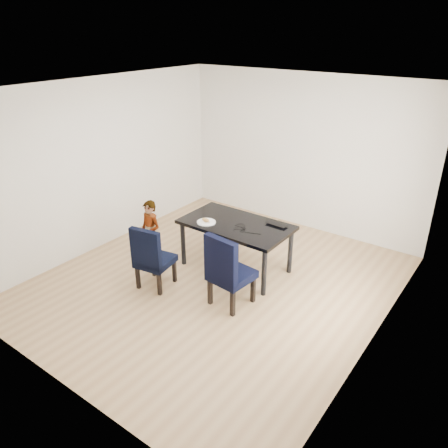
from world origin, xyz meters
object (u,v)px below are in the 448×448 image
Objects in this scene: child at (151,233)px; laptop at (278,223)px; dining_table at (236,246)px; chair_left at (155,256)px; chair_right at (232,269)px; plate at (206,222)px.

child is 1.92m from laptop.
dining_table is 1.23m from chair_left.
chair_left is at bearing -35.68° from child.
dining_table is 1.55× the size of chair_right.
chair_right is 1.14m from laptop.
dining_table is at bearing 34.76° from laptop.
child is at bearing -149.74° from dining_table.
laptop is at bearing 40.86° from chair_left.
plate is (-0.84, 0.54, 0.24)m from chair_right.
chair_left is 2.94× the size of laptop.
child is at bearing -178.82° from chair_right.
plate is 1.05m from laptop.
chair_right reaches higher than chair_left.
chair_right is at bearing -58.63° from dining_table.
chair_right is at bearing 89.78° from laptop.
child is (-1.12, -0.65, 0.14)m from dining_table.
child is at bearing -151.20° from plate.
chair_left is 0.91× the size of chair_right.
dining_table is at bearing 33.13° from plate.
child is at bearing 130.52° from chair_left.
child is 0.89m from plate.
child is at bearing 32.91° from laptop.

